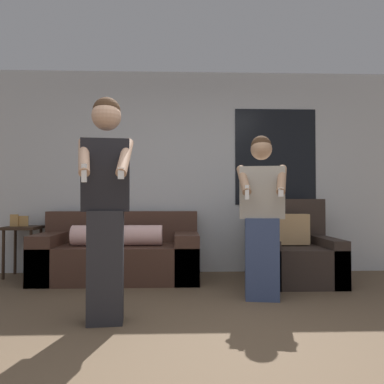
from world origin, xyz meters
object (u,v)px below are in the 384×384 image
(couch, at_px, (119,254))
(person_right, at_px, (262,217))
(armchair, at_px, (294,255))
(side_table, at_px, (23,235))
(person_left, at_px, (106,204))

(couch, relative_size, person_right, 1.20)
(armchair, bearing_deg, couch, 174.62)
(couch, distance_m, person_right, 1.88)
(side_table, height_order, person_left, person_left)
(armchair, distance_m, person_left, 2.48)
(armchair, distance_m, side_table, 3.36)
(side_table, xyz_separation_m, person_right, (2.78, -1.18, 0.28))
(couch, height_order, person_left, person_left)
(couch, relative_size, armchair, 1.96)
(couch, height_order, side_table, couch)
(couch, bearing_deg, armchair, -5.38)
(person_left, xyz_separation_m, person_right, (1.37, 0.65, -0.13))
(couch, height_order, armchair, armchair)
(person_left, height_order, person_right, person_left)
(person_right, bearing_deg, couch, 147.46)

